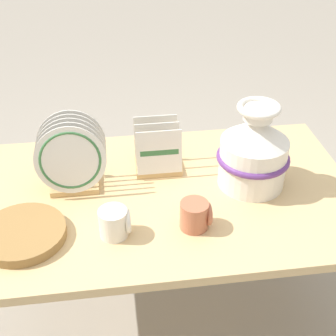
{
  "coord_description": "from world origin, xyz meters",
  "views": [
    {
      "loc": [
        -0.19,
        -1.38,
        1.76
      ],
      "look_at": [
        0.0,
        0.0,
        0.8
      ],
      "focal_mm": 50.0,
      "sensor_mm": 36.0,
      "label": 1
    }
  ],
  "objects_px": {
    "dish_rack_round_plates": "(72,158)",
    "mug_cream_glaze": "(115,223)",
    "wicker_charger_stack": "(23,234)",
    "mug_terracotta_glaze": "(196,215)",
    "ceramic_vase": "(254,151)",
    "dish_rack_square_plates": "(158,154)"
  },
  "relations": [
    {
      "from": "wicker_charger_stack",
      "to": "mug_cream_glaze",
      "type": "distance_m",
      "value": 0.31
    },
    {
      "from": "mug_terracotta_glaze",
      "to": "wicker_charger_stack",
      "type": "bearing_deg",
      "value": 177.91
    },
    {
      "from": "dish_rack_square_plates",
      "to": "wicker_charger_stack",
      "type": "relative_size",
      "value": 0.69
    },
    {
      "from": "mug_terracotta_glaze",
      "to": "mug_cream_glaze",
      "type": "xyz_separation_m",
      "value": [
        -0.27,
        -0.0,
        0.0
      ]
    },
    {
      "from": "mug_terracotta_glaze",
      "to": "mug_cream_glaze",
      "type": "height_order",
      "value": "same"
    },
    {
      "from": "ceramic_vase",
      "to": "wicker_charger_stack",
      "type": "xyz_separation_m",
      "value": [
        -0.83,
        -0.2,
        -0.13
      ]
    },
    {
      "from": "mug_cream_glaze",
      "to": "dish_rack_round_plates",
      "type": "bearing_deg",
      "value": 116.14
    },
    {
      "from": "dish_rack_square_plates",
      "to": "mug_cream_glaze",
      "type": "bearing_deg",
      "value": -116.58
    },
    {
      "from": "dish_rack_square_plates",
      "to": "mug_terracotta_glaze",
      "type": "relative_size",
      "value": 1.88
    },
    {
      "from": "dish_rack_round_plates",
      "to": "mug_cream_glaze",
      "type": "xyz_separation_m",
      "value": [
        0.14,
        -0.29,
        -0.08
      ]
    },
    {
      "from": "dish_rack_round_plates",
      "to": "mug_cream_glaze",
      "type": "height_order",
      "value": "dish_rack_round_plates"
    },
    {
      "from": "mug_terracotta_glaze",
      "to": "mug_cream_glaze",
      "type": "distance_m",
      "value": 0.27
    },
    {
      "from": "ceramic_vase",
      "to": "wicker_charger_stack",
      "type": "relative_size",
      "value": 1.18
    },
    {
      "from": "dish_rack_round_plates",
      "to": "mug_terracotta_glaze",
      "type": "xyz_separation_m",
      "value": [
        0.41,
        -0.29,
        -0.08
      ]
    },
    {
      "from": "dish_rack_square_plates",
      "to": "mug_terracotta_glaze",
      "type": "bearing_deg",
      "value": -77.04
    },
    {
      "from": "dish_rack_round_plates",
      "to": "dish_rack_square_plates",
      "type": "xyz_separation_m",
      "value": [
        0.33,
        0.08,
        -0.06
      ]
    },
    {
      "from": "ceramic_vase",
      "to": "mug_cream_glaze",
      "type": "relative_size",
      "value": 3.18
    },
    {
      "from": "dish_rack_round_plates",
      "to": "wicker_charger_stack",
      "type": "bearing_deg",
      "value": -121.54
    },
    {
      "from": "ceramic_vase",
      "to": "dish_rack_round_plates",
      "type": "relative_size",
      "value": 1.2
    },
    {
      "from": "dish_rack_round_plates",
      "to": "mug_terracotta_glaze",
      "type": "relative_size",
      "value": 2.66
    },
    {
      "from": "dish_rack_square_plates",
      "to": "wicker_charger_stack",
      "type": "xyz_separation_m",
      "value": [
        -0.49,
        -0.35,
        -0.05
      ]
    },
    {
      "from": "mug_cream_glaze",
      "to": "ceramic_vase",
      "type": "bearing_deg",
      "value": 22.77
    }
  ]
}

